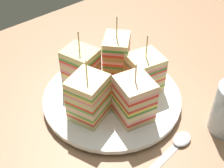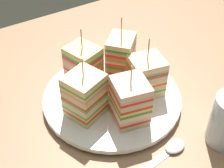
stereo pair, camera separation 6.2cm
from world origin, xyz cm
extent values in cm
cube|color=#9A7051|center=(0.00, 0.00, -0.90)|extent=(115.47, 79.73, 1.80)
cylinder|color=white|center=(0.00, 0.00, 0.38)|extent=(17.08, 17.08, 0.77)
cylinder|color=white|center=(0.00, 0.00, 1.24)|extent=(27.55, 27.55, 0.94)
cube|color=#D8B683|center=(0.54, 6.78, 2.26)|extent=(7.14, 7.43, 1.11)
cube|color=#B2844C|center=(-0.15, 3.79, 2.26)|extent=(5.67, 1.54, 1.11)
cube|color=red|center=(0.54, 6.78, 3.10)|extent=(7.14, 7.43, 0.59)
cube|color=pink|center=(0.54, 6.78, 3.69)|extent=(7.14, 7.43, 0.59)
cube|color=beige|center=(0.54, 6.78, 4.54)|extent=(7.14, 7.43, 1.11)
cube|color=#B2844C|center=(-0.15, 3.79, 4.54)|extent=(5.67, 1.54, 1.11)
cube|color=#407C31|center=(0.54, 6.78, 5.38)|extent=(7.14, 7.43, 0.59)
cube|color=#F0CA4A|center=(0.54, 6.78, 5.97)|extent=(7.14, 7.43, 0.59)
cube|color=red|center=(0.54, 6.78, 6.56)|extent=(7.14, 7.43, 0.59)
cube|color=beige|center=(0.54, 6.78, 7.40)|extent=(7.14, 7.43, 1.11)
cube|color=#B2844C|center=(-0.15, 3.79, 7.40)|extent=(5.67, 1.54, 1.11)
cube|color=red|center=(0.54, 6.78, 8.25)|extent=(7.14, 7.43, 0.59)
cube|color=#E8A194|center=(0.54, 6.78, 8.83)|extent=(7.14, 7.43, 0.59)
cube|color=beige|center=(0.54, 6.78, 9.68)|extent=(7.14, 7.43, 1.11)
cylinder|color=tan|center=(0.54, 6.78, 12.03)|extent=(0.24, 0.24, 3.59)
cube|color=beige|center=(-6.37, 2.40, 2.28)|extent=(7.39, 7.08, 1.16)
cube|color=#9E7242|center=(-3.37, 1.73, 2.28)|extent=(1.49, 5.66, 1.16)
cube|color=#E0C256|center=(-6.37, 2.40, 3.10)|extent=(7.39, 7.08, 0.46)
cube|color=#468D30|center=(-6.37, 2.40, 3.56)|extent=(7.39, 7.08, 0.46)
cube|color=#DBB87E|center=(-6.37, 2.40, 4.37)|extent=(7.39, 7.08, 1.16)
cube|color=#B2844C|center=(-3.37, 1.73, 4.37)|extent=(1.49, 5.66, 1.16)
cube|color=#E33F30|center=(-6.37, 2.40, 5.19)|extent=(7.39, 7.08, 0.46)
cube|color=#E6D05E|center=(-6.37, 2.40, 5.65)|extent=(7.39, 7.08, 0.46)
cube|color=beige|center=(-6.37, 2.40, 6.46)|extent=(7.39, 7.08, 1.16)
cube|color=#B2844C|center=(-3.37, 1.73, 6.46)|extent=(1.49, 5.66, 1.16)
cube|color=#E34737|center=(-6.37, 2.40, 7.28)|extent=(7.39, 7.08, 0.46)
cube|color=#3D8A30|center=(-6.37, 2.40, 7.74)|extent=(7.39, 7.08, 0.46)
cube|color=pink|center=(-6.37, 2.40, 8.20)|extent=(7.39, 7.08, 0.46)
cube|color=beige|center=(-6.37, 2.40, 9.02)|extent=(7.39, 7.08, 1.16)
cylinder|color=tan|center=(-6.37, 2.40, 11.94)|extent=(0.24, 0.24, 4.69)
cube|color=beige|center=(-5.04, -4.58, 2.19)|extent=(8.02, 7.94, 0.97)
cube|color=#B2844C|center=(-2.76, -2.51, 2.19)|extent=(3.49, 3.82, 0.97)
cube|color=#3B8939|center=(-5.04, -4.58, 2.97)|extent=(8.02, 7.94, 0.59)
cube|color=pink|center=(-5.04, -4.58, 3.57)|extent=(8.02, 7.94, 0.59)
cube|color=red|center=(-5.04, -4.58, 4.16)|extent=(8.02, 7.94, 0.59)
cube|color=beige|center=(-5.04, -4.58, 4.94)|extent=(8.02, 7.94, 0.97)
cube|color=#B2844C|center=(-2.76, -2.51, 4.94)|extent=(3.49, 3.82, 0.97)
cube|color=#467C3C|center=(-5.04, -4.58, 5.73)|extent=(8.02, 7.94, 0.59)
cube|color=#D9402C|center=(-5.04, -4.58, 6.32)|extent=(8.02, 7.94, 0.59)
cube|color=#F0A4A5|center=(-5.04, -4.58, 6.92)|extent=(8.02, 7.94, 0.59)
cube|color=#E0B58A|center=(-5.04, -4.58, 7.70)|extent=(8.02, 7.94, 0.97)
cube|color=#B2844C|center=(-2.76, -2.51, 7.70)|extent=(3.49, 3.82, 0.97)
cube|color=red|center=(-5.04, -4.58, 8.48)|extent=(8.02, 7.94, 0.59)
cube|color=pink|center=(-5.04, -4.58, 9.08)|extent=(8.02, 7.94, 0.59)
cube|color=#3D8C38|center=(-5.04, -4.58, 9.67)|extent=(8.02, 7.94, 0.59)
cube|color=beige|center=(-5.04, -4.58, 10.45)|extent=(8.02, 7.94, 0.97)
cylinder|color=tan|center=(-5.04, -4.58, 13.29)|extent=(0.24, 0.24, 4.71)
cube|color=beige|center=(2.81, -6.20, 2.29)|extent=(6.94, 7.59, 1.18)
cube|color=#B2844C|center=(1.86, -3.27, 2.29)|extent=(4.98, 1.83, 1.18)
cube|color=green|center=(2.81, -6.20, 3.14)|extent=(6.94, 7.59, 0.51)
cube|color=pink|center=(2.81, -6.20, 3.65)|extent=(6.94, 7.59, 0.51)
cube|color=beige|center=(2.81, -6.20, 4.49)|extent=(6.94, 7.59, 1.18)
cube|color=#9E7242|center=(1.86, -3.27, 4.49)|extent=(4.98, 1.83, 1.18)
cube|color=#E1CC57|center=(2.81, -6.20, 5.34)|extent=(6.94, 7.59, 0.51)
cube|color=red|center=(2.81, -6.20, 5.85)|extent=(6.94, 7.59, 0.51)
cube|color=pink|center=(2.81, -6.20, 6.36)|extent=(6.94, 7.59, 0.51)
cube|color=#E0B989|center=(2.81, -6.20, 7.21)|extent=(6.94, 7.59, 1.18)
cube|color=#9E7242|center=(1.86, -3.27, 7.21)|extent=(4.98, 1.83, 1.18)
cube|color=pink|center=(2.81, -6.20, 8.05)|extent=(6.94, 7.59, 0.51)
cube|color=red|center=(2.81, -6.20, 8.57)|extent=(6.94, 7.59, 0.51)
cube|color=green|center=(2.81, -6.20, 9.08)|extent=(6.94, 7.59, 0.51)
cube|color=beige|center=(2.81, -6.20, 9.92)|extent=(6.94, 7.59, 1.18)
cylinder|color=tan|center=(2.81, -6.20, 12.64)|extent=(0.24, 0.24, 4.26)
cube|color=#CFC27E|center=(6.67, 1.37, 2.29)|extent=(7.92, 7.68, 1.16)
cube|color=#B2844C|center=(3.78, 0.31, 2.29)|extent=(2.23, 5.49, 1.16)
cube|color=red|center=(6.67, 1.37, 3.13)|extent=(7.92, 7.68, 0.52)
cube|color=#EDC15E|center=(6.67, 1.37, 3.65)|extent=(7.92, 7.68, 0.52)
cube|color=#64A13F|center=(6.67, 1.37, 4.17)|extent=(7.92, 7.68, 0.52)
cube|color=beige|center=(6.67, 1.37, 5.02)|extent=(7.92, 7.68, 1.16)
cube|color=#9E7242|center=(3.78, 0.31, 5.02)|extent=(2.23, 5.49, 1.16)
cube|color=#5FA53F|center=(6.67, 1.37, 5.86)|extent=(7.92, 7.68, 0.52)
cube|color=red|center=(6.67, 1.37, 6.38)|extent=(7.92, 7.68, 0.52)
cube|color=beige|center=(6.67, 1.37, 7.22)|extent=(7.92, 7.68, 1.16)
cube|color=#9E7242|center=(3.78, 0.31, 7.22)|extent=(2.23, 5.49, 1.16)
cube|color=pink|center=(6.67, 1.37, 8.06)|extent=(7.92, 7.68, 0.52)
cube|color=#EACB58|center=(6.67, 1.37, 8.59)|extent=(7.92, 7.68, 0.52)
cube|color=#5FA248|center=(6.67, 1.37, 9.11)|extent=(7.92, 7.68, 0.52)
cube|color=beige|center=(6.67, 1.37, 9.95)|extent=(7.92, 7.68, 1.16)
cylinder|color=tan|center=(6.67, 1.37, 12.45)|extent=(0.24, 0.24, 3.83)
cylinder|color=#EDD670|center=(-1.49, 0.45, 2.02)|extent=(4.86, 4.87, 0.72)
cylinder|color=#D7B762|center=(0.23, 0.33, 2.56)|extent=(6.02, 6.02, 0.64)
cylinder|color=#D4BE62|center=(0.04, 1.07, 2.66)|extent=(5.17, 5.15, 0.79)
cylinder|color=#F1CF83|center=(-2.39, -0.65, 3.29)|extent=(5.36, 5.32, 1.07)
cylinder|color=#E2CA74|center=(-1.28, -0.77, 3.79)|extent=(4.91, 4.92, 0.88)
cube|color=silver|center=(3.70, 16.55, 0.12)|extent=(10.49, 2.32, 0.25)
ellipsoid|color=silver|center=(-3.03, 15.82, 0.50)|extent=(4.20, 3.22, 1.00)
camera|label=1|loc=(29.82, 35.54, 45.31)|focal=51.03mm
camera|label=2|loc=(24.85, 39.18, 45.31)|focal=51.03mm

